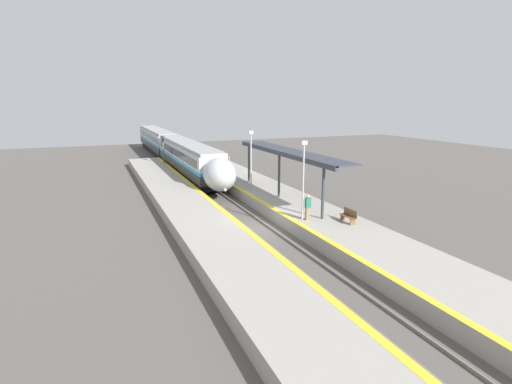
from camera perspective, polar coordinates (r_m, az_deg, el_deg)
The scene contains 12 objects.
ground_plane at distance 27.53m, azimuth 0.50°, elevation -5.40°, with size 120.00×120.00×0.00m, color #56514C.
rail_left at distance 27.25m, azimuth -0.90°, elevation -5.43°, with size 0.08×90.00×0.15m, color slate.
rail_right at distance 27.78m, azimuth 1.87°, elevation -5.07°, with size 0.08×90.00×0.15m, color slate.
train at distance 56.51m, azimuth -11.93°, elevation 6.20°, with size 2.92×48.21×3.96m.
platform_right at distance 29.12m, azimuth 7.81°, elevation -3.55°, with size 4.82×64.00×0.91m.
platform_left at distance 26.25m, azimuth -7.00°, elevation -5.39°, with size 4.18×64.00×0.91m.
platform_bench at distance 26.62m, azimuth 13.13°, elevation -3.31°, with size 0.44×1.43×0.89m.
person_waiting at distance 26.58m, azimuth 7.41°, elevation -2.11°, with size 0.36×0.23×1.74m.
railway_signal at distance 51.32m, azimuth -13.10°, elevation 5.92°, with size 0.28×0.28×4.36m.
lamppost_near at distance 26.16m, azimuth 6.77°, elevation 2.39°, with size 0.36×0.20×5.24m.
lamppost_mid at distance 34.41m, azimuth -0.72°, elevation 5.02°, with size 0.36×0.20×5.24m.
station_canopy at distance 32.57m, azimuth 4.27°, elevation 5.49°, with size 2.02×16.50×3.80m.
Camera 1 is at (-10.16, -24.07, 8.69)m, focal length 28.00 mm.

